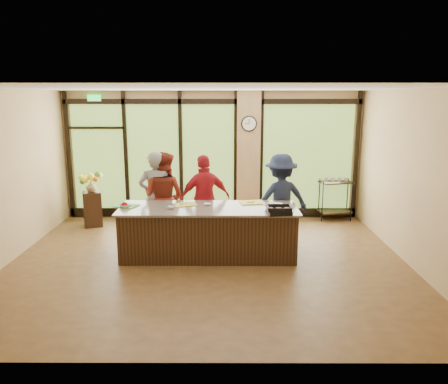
{
  "coord_description": "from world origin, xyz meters",
  "views": [
    {
      "loc": [
        0.31,
        -7.29,
        2.88
      ],
      "look_at": [
        0.28,
        0.4,
        1.18
      ],
      "focal_mm": 35.0,
      "sensor_mm": 36.0,
      "label": 1
    }
  ],
  "objects_px": {
    "island_base": "(209,233)",
    "cook_left": "(156,197)",
    "bar_cart": "(335,194)",
    "roasting_pan": "(279,212)",
    "cook_right": "(281,199)",
    "flower_stand": "(93,209)"
  },
  "relations": [
    {
      "from": "island_base",
      "to": "cook_left",
      "type": "bearing_deg",
      "value": 144.03
    },
    {
      "from": "cook_left",
      "to": "bar_cart",
      "type": "relative_size",
      "value": 1.82
    },
    {
      "from": "roasting_pan",
      "to": "bar_cart",
      "type": "relative_size",
      "value": 0.39
    },
    {
      "from": "island_base",
      "to": "cook_right",
      "type": "relative_size",
      "value": 1.74
    },
    {
      "from": "island_base",
      "to": "roasting_pan",
      "type": "relative_size",
      "value": 7.82
    },
    {
      "from": "cook_left",
      "to": "roasting_pan",
      "type": "bearing_deg",
      "value": 146.21
    },
    {
      "from": "bar_cart",
      "to": "cook_left",
      "type": "bearing_deg",
      "value": -170.75
    },
    {
      "from": "roasting_pan",
      "to": "cook_left",
      "type": "bearing_deg",
      "value": 143.17
    },
    {
      "from": "flower_stand",
      "to": "roasting_pan",
      "type": "bearing_deg",
      "value": -50.06
    },
    {
      "from": "island_base",
      "to": "flower_stand",
      "type": "bearing_deg",
      "value": 144.72
    },
    {
      "from": "island_base",
      "to": "roasting_pan",
      "type": "distance_m",
      "value": 1.39
    },
    {
      "from": "cook_right",
      "to": "bar_cart",
      "type": "bearing_deg",
      "value": -145.1
    },
    {
      "from": "roasting_pan",
      "to": "bar_cart",
      "type": "distance_m",
      "value": 3.38
    },
    {
      "from": "cook_left",
      "to": "roasting_pan",
      "type": "height_order",
      "value": "cook_left"
    },
    {
      "from": "bar_cart",
      "to": "roasting_pan",
      "type": "bearing_deg",
      "value": -133.96
    },
    {
      "from": "roasting_pan",
      "to": "bar_cart",
      "type": "xyz_separation_m",
      "value": [
        1.69,
        2.9,
        -0.35
      ]
    },
    {
      "from": "cook_left",
      "to": "island_base",
      "type": "bearing_deg",
      "value": 138.47
    },
    {
      "from": "roasting_pan",
      "to": "cook_right",
      "type": "bearing_deg",
      "value": 73.08
    },
    {
      "from": "cook_left",
      "to": "roasting_pan",
      "type": "xyz_separation_m",
      "value": [
        2.27,
        -1.22,
        0.03
      ]
    },
    {
      "from": "cook_left",
      "to": "flower_stand",
      "type": "distance_m",
      "value": 2.05
    },
    {
      "from": "cook_left",
      "to": "cook_right",
      "type": "xyz_separation_m",
      "value": [
        2.45,
        0.03,
        -0.03
      ]
    },
    {
      "from": "island_base",
      "to": "flower_stand",
      "type": "relative_size",
      "value": 3.94
    }
  ]
}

